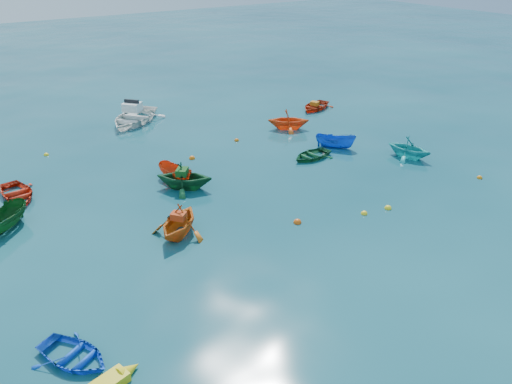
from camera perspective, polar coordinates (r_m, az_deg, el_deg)
ground at (r=22.48m, az=7.18°, el=-5.66°), size 160.00×160.00×0.00m
dinghy_blue_sw at (r=17.78m, az=-20.03°, el=-17.59°), size 2.92×3.24×0.55m
dinghy_orange_w at (r=23.12m, az=-8.74°, el=-4.79°), size 3.89×3.84×1.55m
dinghy_green_e at (r=31.08m, az=6.33°, el=3.90°), size 2.92×2.22×0.57m
dinghy_cyan_se at (r=32.38m, az=16.95°, el=3.82°), size 3.01×3.27×1.44m
sampan_orange_n at (r=28.29m, az=-9.09°, el=1.33°), size 1.49×2.80×1.03m
dinghy_green_n at (r=27.29m, az=-8.11°, el=0.43°), size 3.96×3.92×1.58m
dinghy_red_ne at (r=40.68m, az=6.76°, el=9.42°), size 3.79×3.29×0.66m
sampan_blue_far at (r=32.91m, az=9.01°, el=5.05°), size 2.44×2.61×1.01m
dinghy_red_far at (r=28.95m, az=-25.56°, el=-0.50°), size 2.51×3.28×0.63m
dinghy_orange_far at (r=35.98m, az=3.69°, el=7.23°), size 3.78×3.68×1.51m
sampan_green_far at (r=25.88m, az=-26.65°, el=-3.93°), size 3.00×2.96×1.18m
motorboat_white at (r=38.29m, az=-13.77°, el=7.72°), size 6.17×6.01×1.65m
tarp_orange_a at (r=22.69m, az=-8.85°, el=-2.72°), size 0.79×0.81×0.31m
tarp_green_b at (r=26.91m, az=-8.45°, el=2.29°), size 0.90×0.92×0.36m
tarp_orange_b at (r=40.46m, az=6.73°, el=10.03°), size 0.67×0.75×0.30m
buoy_ye_a at (r=25.83m, az=14.84°, el=-1.84°), size 0.36×0.36×0.36m
buoy_or_b at (r=30.89m, az=24.18°, el=1.45°), size 0.31×0.31×0.31m
buoy_or_c at (r=23.83m, az=4.75°, el=-3.52°), size 0.39×0.39×0.39m
buoy_ye_c at (r=25.06m, az=12.25°, el=-2.46°), size 0.33×0.33×0.33m
buoy_or_d at (r=33.67m, az=-2.22°, el=5.87°), size 0.32×0.32×0.32m
buoy_ye_d at (r=33.93m, az=-22.84°, el=3.90°), size 0.31×0.31×0.31m
buoy_or_e at (r=31.02m, az=-7.32°, el=3.80°), size 0.38×0.38×0.38m
buoy_ye_e at (r=33.21m, az=8.64°, el=5.28°), size 0.32×0.32×0.32m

